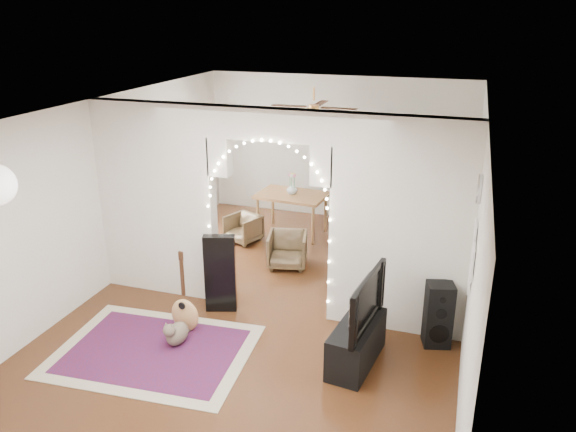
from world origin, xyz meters
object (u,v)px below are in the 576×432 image
(bookcase, at_px, (384,187))
(dining_chair_right, at_px, (287,250))
(dining_chair_left, at_px, (243,228))
(media_console, at_px, (356,344))
(acoustic_guitar, at_px, (184,302))
(dining_table, at_px, (292,198))
(floor_speaker, at_px, (438,315))

(bookcase, height_order, dining_chair_right, bookcase)
(dining_chair_left, bearing_deg, dining_chair_right, -12.97)
(media_console, height_order, dining_chair_left, media_console)
(media_console, height_order, dining_chair_right, dining_chair_right)
(acoustic_guitar, relative_size, dining_chair_left, 1.75)
(bookcase, xyz_separation_m, dining_chair_left, (-2.19, -1.41, -0.55))
(bookcase, height_order, dining_chair_left, bookcase)
(acoustic_guitar, distance_m, dining_table, 3.54)
(dining_table, relative_size, dining_chair_left, 2.41)
(acoustic_guitar, xyz_separation_m, media_console, (2.17, -0.01, -0.15))
(floor_speaker, bearing_deg, dining_chair_right, 132.13)
(bookcase, bearing_deg, dining_chair_right, -102.25)
(dining_chair_right, bearing_deg, bookcase, 49.06)
(bookcase, bearing_deg, dining_table, -135.33)
(floor_speaker, relative_size, dining_chair_right, 1.34)
(acoustic_guitar, xyz_separation_m, dining_chair_right, (0.62, 2.20, -0.13))
(acoustic_guitar, bearing_deg, dining_table, 97.64)
(dining_table, height_order, dining_chair_left, dining_table)
(floor_speaker, xyz_separation_m, media_console, (-0.84, -0.68, -0.15))
(dining_table, xyz_separation_m, dining_chair_right, (0.34, -1.32, -0.41))
(dining_table, bearing_deg, media_console, -56.93)
(bookcase, bearing_deg, acoustic_guitar, -96.18)
(bookcase, bearing_deg, dining_chair_left, -131.22)
(acoustic_guitar, height_order, floor_speaker, acoustic_guitar)
(floor_speaker, height_order, dining_chair_left, floor_speaker)
(dining_table, bearing_deg, dining_chair_left, -134.75)
(floor_speaker, distance_m, bookcase, 3.90)
(acoustic_guitar, distance_m, dining_chair_right, 2.29)
(acoustic_guitar, xyz_separation_m, dining_table, (0.28, 3.52, 0.28))
(dining_table, bearing_deg, floor_speaker, -41.34)
(bookcase, distance_m, dining_table, 1.70)
(media_console, height_order, dining_table, dining_table)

